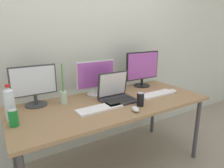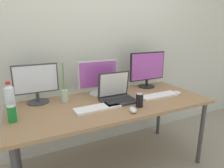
{
  "view_description": "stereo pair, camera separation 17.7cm",
  "coord_description": "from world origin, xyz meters",
  "px_view_note": "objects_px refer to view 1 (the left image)",
  "views": [
    {
      "loc": [
        -0.96,
        -1.55,
        1.43
      ],
      "look_at": [
        0.0,
        0.0,
        0.92
      ],
      "focal_mm": 32.0,
      "sensor_mm": 36.0,
      "label": 1
    },
    {
      "loc": [
        -0.8,
        -1.64,
        1.43
      ],
      "look_at": [
        0.0,
        0.0,
        0.92
      ],
      "focal_mm": 32.0,
      "sensor_mm": 36.0,
      "label": 2
    }
  ],
  "objects_px": {
    "keyboard_aux": "(100,109)",
    "soda_can_near_keyboard": "(140,99)",
    "monitor_left": "(34,85)",
    "monitor_right": "(143,68)",
    "water_bottle": "(10,104)",
    "soda_can_by_laptop": "(13,118)",
    "work_desk": "(112,107)",
    "monitor_center": "(96,77)",
    "bamboo_vase": "(64,96)",
    "mouse_by_keyboard": "(135,109)",
    "keyboard_main": "(157,94)",
    "mouse_by_laptop": "(173,91)",
    "laptop_silver": "(116,94)"
  },
  "relations": [
    {
      "from": "work_desk",
      "to": "monitor_right",
      "type": "distance_m",
      "value": 0.73
    },
    {
      "from": "keyboard_main",
      "to": "keyboard_aux",
      "type": "relative_size",
      "value": 1.03
    },
    {
      "from": "work_desk",
      "to": "laptop_silver",
      "type": "relative_size",
      "value": 5.66
    },
    {
      "from": "water_bottle",
      "to": "soda_can_by_laptop",
      "type": "bearing_deg",
      "value": -87.92
    },
    {
      "from": "mouse_by_laptop",
      "to": "monitor_left",
      "type": "bearing_deg",
      "value": -178.44
    },
    {
      "from": "work_desk",
      "to": "keyboard_main",
      "type": "relative_size",
      "value": 4.44
    },
    {
      "from": "monitor_center",
      "to": "keyboard_main",
      "type": "xyz_separation_m",
      "value": [
        0.54,
        -0.36,
        -0.18
      ]
    },
    {
      "from": "work_desk",
      "to": "soda_can_by_laptop",
      "type": "relative_size",
      "value": 14.99
    },
    {
      "from": "keyboard_aux",
      "to": "water_bottle",
      "type": "bearing_deg",
      "value": 164.3
    },
    {
      "from": "work_desk",
      "to": "monitor_center",
      "type": "height_order",
      "value": "monitor_center"
    },
    {
      "from": "keyboard_main",
      "to": "bamboo_vase",
      "type": "height_order",
      "value": "bamboo_vase"
    },
    {
      "from": "monitor_left",
      "to": "monitor_right",
      "type": "distance_m",
      "value": 1.26
    },
    {
      "from": "laptop_silver",
      "to": "keyboard_aux",
      "type": "distance_m",
      "value": 0.29
    },
    {
      "from": "work_desk",
      "to": "soda_can_near_keyboard",
      "type": "xyz_separation_m",
      "value": [
        0.17,
        -0.22,
        0.12
      ]
    },
    {
      "from": "work_desk",
      "to": "monitor_left",
      "type": "bearing_deg",
      "value": 155.77
    },
    {
      "from": "monitor_center",
      "to": "water_bottle",
      "type": "relative_size",
      "value": 1.51
    },
    {
      "from": "mouse_by_keyboard",
      "to": "soda_can_by_laptop",
      "type": "distance_m",
      "value": 0.96
    },
    {
      "from": "monitor_left",
      "to": "water_bottle",
      "type": "distance_m",
      "value": 0.33
    },
    {
      "from": "monitor_center",
      "to": "soda_can_by_laptop",
      "type": "xyz_separation_m",
      "value": [
        -0.84,
        -0.33,
        -0.13
      ]
    },
    {
      "from": "work_desk",
      "to": "water_bottle",
      "type": "bearing_deg",
      "value": 175.79
    },
    {
      "from": "laptop_silver",
      "to": "water_bottle",
      "type": "distance_m",
      "value": 0.94
    },
    {
      "from": "monitor_left",
      "to": "mouse_by_keyboard",
      "type": "xyz_separation_m",
      "value": [
        0.7,
        -0.59,
        -0.18
      ]
    },
    {
      "from": "work_desk",
      "to": "monitor_left",
      "type": "xyz_separation_m",
      "value": [
        -0.65,
        0.29,
        0.25
      ]
    },
    {
      "from": "monitor_center",
      "to": "mouse_by_laptop",
      "type": "relative_size",
      "value": 4.01
    },
    {
      "from": "monitor_right",
      "to": "soda_can_by_laptop",
      "type": "bearing_deg",
      "value": -167.35
    },
    {
      "from": "monitor_center",
      "to": "water_bottle",
      "type": "xyz_separation_m",
      "value": [
        -0.85,
        -0.22,
        -0.06
      ]
    },
    {
      "from": "soda_can_near_keyboard",
      "to": "soda_can_by_laptop",
      "type": "bearing_deg",
      "value": 170.5
    },
    {
      "from": "work_desk",
      "to": "keyboard_aux",
      "type": "height_order",
      "value": "keyboard_aux"
    },
    {
      "from": "monitor_left",
      "to": "keyboard_main",
      "type": "height_order",
      "value": "monitor_left"
    },
    {
      "from": "monitor_right",
      "to": "keyboard_main",
      "type": "bearing_deg",
      "value": -104.43
    },
    {
      "from": "laptop_silver",
      "to": "soda_can_near_keyboard",
      "type": "distance_m",
      "value": 0.26
    },
    {
      "from": "monitor_right",
      "to": "bamboo_vase",
      "type": "xyz_separation_m",
      "value": [
        -1.02,
        -0.08,
        -0.15
      ]
    },
    {
      "from": "monitor_left",
      "to": "monitor_center",
      "type": "distance_m",
      "value": 0.62
    },
    {
      "from": "mouse_by_keyboard",
      "to": "water_bottle",
      "type": "distance_m",
      "value": 1.0
    },
    {
      "from": "work_desk",
      "to": "mouse_by_keyboard",
      "type": "bearing_deg",
      "value": -80.05
    },
    {
      "from": "work_desk",
      "to": "water_bottle",
      "type": "distance_m",
      "value": 0.9
    },
    {
      "from": "work_desk",
      "to": "monitor_center",
      "type": "relative_size",
      "value": 4.32
    },
    {
      "from": "water_bottle",
      "to": "soda_can_near_keyboard",
      "type": "distance_m",
      "value": 1.08
    },
    {
      "from": "monitor_center",
      "to": "mouse_by_keyboard",
      "type": "relative_size",
      "value": 4.03
    },
    {
      "from": "work_desk",
      "to": "monitor_center",
      "type": "xyz_separation_m",
      "value": [
        -0.03,
        0.28,
        0.25
      ]
    },
    {
      "from": "work_desk",
      "to": "bamboo_vase",
      "type": "xyz_separation_m",
      "value": [
        -0.41,
        0.21,
        0.13
      ]
    },
    {
      "from": "water_bottle",
      "to": "bamboo_vase",
      "type": "xyz_separation_m",
      "value": [
        0.46,
        0.14,
        -0.06
      ]
    },
    {
      "from": "mouse_by_keyboard",
      "to": "mouse_by_laptop",
      "type": "distance_m",
      "value": 0.72
    },
    {
      "from": "keyboard_aux",
      "to": "soda_can_near_keyboard",
      "type": "bearing_deg",
      "value": -19.21
    },
    {
      "from": "water_bottle",
      "to": "monitor_center",
      "type": "bearing_deg",
      "value": 14.46
    },
    {
      "from": "monitor_right",
      "to": "mouse_by_keyboard",
      "type": "distance_m",
      "value": 0.83
    },
    {
      "from": "keyboard_main",
      "to": "monitor_right",
      "type": "bearing_deg",
      "value": 75.19
    },
    {
      "from": "monitor_center",
      "to": "laptop_silver",
      "type": "height_order",
      "value": "monitor_center"
    },
    {
      "from": "monitor_right",
      "to": "mouse_by_laptop",
      "type": "height_order",
      "value": "monitor_right"
    },
    {
      "from": "monitor_left",
      "to": "bamboo_vase",
      "type": "height_order",
      "value": "bamboo_vase"
    }
  ]
}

